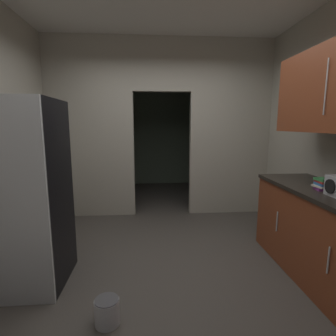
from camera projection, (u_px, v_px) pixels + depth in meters
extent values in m
plane|color=#47423D|center=(169.00, 269.00, 2.74)|extent=(20.00, 20.00, 0.00)
cube|color=#ADA899|center=(91.00, 129.00, 4.16)|extent=(1.35, 0.12, 2.83)
cube|color=#ADA899|center=(229.00, 129.00, 4.32)|extent=(1.31, 0.12, 2.83)
cube|color=#ADA899|center=(162.00, 64.00, 4.08)|extent=(0.92, 0.12, 0.82)
cube|color=slate|center=(157.00, 128.00, 6.54)|extent=(3.58, 0.10, 2.83)
cube|color=slate|center=(72.00, 128.00, 5.26)|extent=(0.10, 2.33, 2.83)
cube|color=slate|center=(241.00, 128.00, 5.51)|extent=(0.10, 2.33, 2.83)
cube|color=black|center=(19.00, 195.00, 2.39)|extent=(0.78, 0.67, 1.72)
cube|color=brown|center=(330.00, 241.00, 2.44)|extent=(0.59, 1.85, 0.84)
cube|color=black|center=(335.00, 195.00, 2.36)|extent=(0.63, 1.85, 0.04)
cylinder|color=#B7BABC|center=(328.00, 260.00, 2.01)|extent=(0.01, 0.01, 0.22)
cylinder|color=#B7BABC|center=(277.00, 221.00, 2.81)|extent=(0.01, 0.01, 0.22)
cylinder|color=#B7BABC|center=(326.00, 87.00, 2.20)|extent=(0.01, 0.01, 0.46)
cylinder|color=black|center=(330.00, 186.00, 2.23)|extent=(0.01, 0.12, 0.12)
cube|color=#8C3893|center=(323.00, 189.00, 2.46)|extent=(0.15, 0.15, 0.03)
cube|color=beige|center=(322.00, 186.00, 2.46)|extent=(0.15, 0.15, 0.02)
cube|color=#2D609E|center=(323.00, 184.00, 2.45)|extent=(0.10, 0.14, 0.03)
cube|color=red|center=(324.00, 182.00, 2.45)|extent=(0.13, 0.14, 0.02)
cube|color=#388C47|center=(323.00, 180.00, 2.45)|extent=(0.11, 0.14, 0.02)
cylinder|color=silver|center=(107.00, 312.00, 1.97)|extent=(0.19, 0.19, 0.19)
cylinder|color=#4C4C51|center=(107.00, 300.00, 1.95)|extent=(0.18, 0.18, 0.01)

